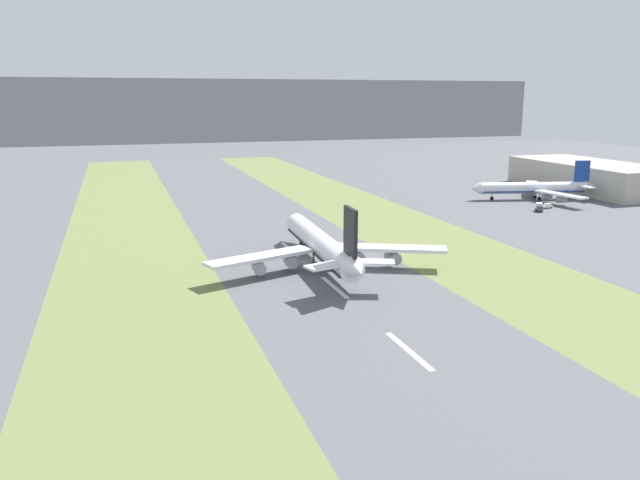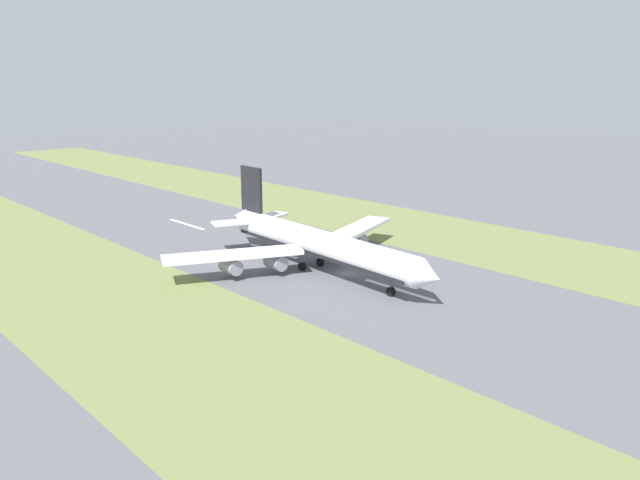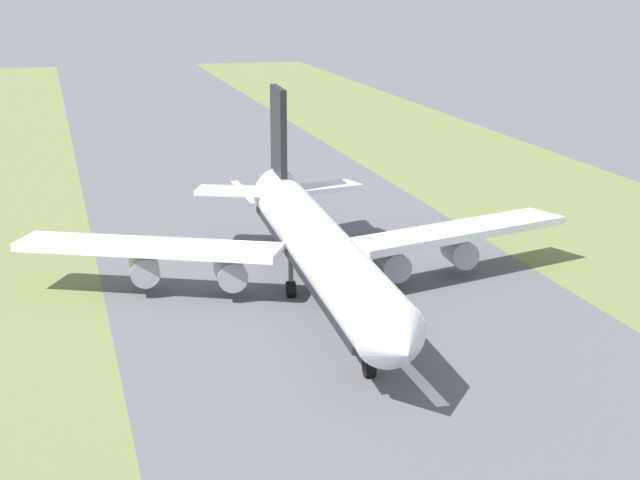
# 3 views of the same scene
# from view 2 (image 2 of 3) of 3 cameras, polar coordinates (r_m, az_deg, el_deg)

# --- Properties ---
(ground_plane) EXTENTS (800.00, 800.00, 0.00)m
(ground_plane) POSITION_cam_2_polar(r_m,az_deg,el_deg) (134.81, 2.37, -3.07)
(ground_plane) COLOR #56565B
(grass_median_west) EXTENTS (40.00, 600.00, 0.01)m
(grass_median_west) POSITION_cam_2_polar(r_m,az_deg,el_deg) (168.64, 13.21, 0.12)
(grass_median_west) COLOR olive
(grass_median_west) RESTS_ON ground
(grass_median_east) EXTENTS (40.00, 600.00, 0.01)m
(grass_median_east) POSITION_cam_2_polar(r_m,az_deg,el_deg) (109.36, -14.65, -7.76)
(grass_median_east) COLOR olive
(grass_median_east) RESTS_ON ground
(centreline_dash_near) EXTENTS (1.20, 18.00, 0.01)m
(centreline_dash_near) POSITION_cam_2_polar(r_m,az_deg,el_deg) (184.85, -12.09, 1.42)
(centreline_dash_near) COLOR silver
(centreline_dash_near) RESTS_ON ground
(centreline_dash_mid) EXTENTS (1.20, 18.00, 0.01)m
(centreline_dash_mid) POSITION_cam_2_polar(r_m,az_deg,el_deg) (152.75, -4.31, -1.00)
(centreline_dash_mid) COLOR silver
(centreline_dash_mid) RESTS_ON ground
(centreline_dash_far) EXTENTS (1.20, 18.00, 0.01)m
(centreline_dash_far) POSITION_cam_2_polar(r_m,az_deg,el_deg) (125.28, 7.24, -4.54)
(centreline_dash_far) COLOR silver
(centreline_dash_far) RESTS_ON ground
(airplane_main_jet) EXTENTS (64.06, 67.19, 20.20)m
(airplane_main_jet) POSITION_cam_2_polar(r_m,az_deg,el_deg) (136.11, -0.52, -0.25)
(airplane_main_jet) COLOR white
(airplane_main_jet) RESTS_ON ground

